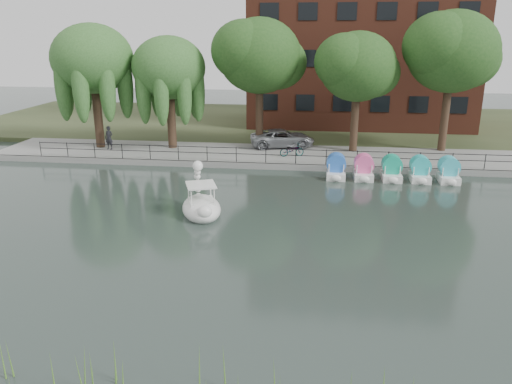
% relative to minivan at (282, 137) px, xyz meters
% --- Properties ---
extents(ground_plane, '(120.00, 120.00, 0.00)m').
position_rel_minivan_xyz_m(ground_plane, '(-0.75, -18.17, -1.17)').
color(ground_plane, '#3B4846').
extents(promenade, '(40.00, 6.00, 0.40)m').
position_rel_minivan_xyz_m(promenade, '(-0.75, -2.17, -0.97)').
color(promenade, gray).
rests_on(promenade, ground_plane).
extents(kerb, '(40.00, 0.25, 0.40)m').
position_rel_minivan_xyz_m(kerb, '(-0.75, -5.12, -0.97)').
color(kerb, gray).
rests_on(kerb, ground_plane).
extents(land_strip, '(60.00, 22.00, 0.36)m').
position_rel_minivan_xyz_m(land_strip, '(-0.75, 11.83, -0.99)').
color(land_strip, '#47512D').
rests_on(land_strip, ground_plane).
extents(railing, '(32.00, 0.05, 1.00)m').
position_rel_minivan_xyz_m(railing, '(-0.75, -4.92, -0.02)').
color(railing, black).
rests_on(railing, promenade).
extents(apartment_building, '(20.00, 10.07, 18.00)m').
position_rel_minivan_xyz_m(apartment_building, '(6.25, 11.80, 8.19)').
color(apartment_building, '#4C1E16').
rests_on(apartment_building, land_strip).
extents(willow_left, '(5.88, 5.88, 9.01)m').
position_rel_minivan_xyz_m(willow_left, '(-13.75, -1.67, 5.70)').
color(willow_left, '#473323').
rests_on(willow_left, promenade).
extents(willow_mid, '(5.32, 5.32, 8.15)m').
position_rel_minivan_xyz_m(willow_mid, '(-8.25, -1.17, 5.08)').
color(willow_mid, '#473323').
rests_on(willow_mid, promenade).
extents(broadleaf_center, '(6.00, 6.00, 9.25)m').
position_rel_minivan_xyz_m(broadleaf_center, '(-1.75, -0.17, 5.89)').
color(broadleaf_center, '#473323').
rests_on(broadleaf_center, promenade).
extents(broadleaf_right, '(5.40, 5.40, 8.32)m').
position_rel_minivan_xyz_m(broadleaf_right, '(5.25, -0.67, 5.22)').
color(broadleaf_right, '#473323').
rests_on(broadleaf_right, promenade).
extents(broadleaf_far, '(6.30, 6.30, 9.71)m').
position_rel_minivan_xyz_m(broadleaf_far, '(11.75, 0.33, 6.23)').
color(broadleaf_far, '#473323').
rests_on(broadleaf_far, promenade).
extents(minivan, '(3.80, 5.98, 1.54)m').
position_rel_minivan_xyz_m(minivan, '(0.00, 0.00, 0.00)').
color(minivan, gray).
rests_on(minivan, promenade).
extents(bicycle, '(1.12, 1.82, 1.00)m').
position_rel_minivan_xyz_m(bicycle, '(0.88, -2.92, -0.27)').
color(bicycle, gray).
rests_on(bicycle, promenade).
extents(pedestrian, '(0.80, 0.62, 1.98)m').
position_rel_minivan_xyz_m(pedestrian, '(-12.73, -2.38, 0.22)').
color(pedestrian, black).
rests_on(pedestrian, promenade).
extents(swan_boat, '(2.83, 3.48, 2.56)m').
position_rel_minivan_xyz_m(swan_boat, '(-3.01, -14.18, -0.61)').
color(swan_boat, white).
rests_on(swan_boat, ground_plane).
extents(pedal_boat_row, '(7.95, 1.70, 1.40)m').
position_rel_minivan_xyz_m(pedal_boat_row, '(7.26, -6.61, -0.56)').
color(pedal_boat_row, white).
rests_on(pedal_boat_row, ground_plane).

